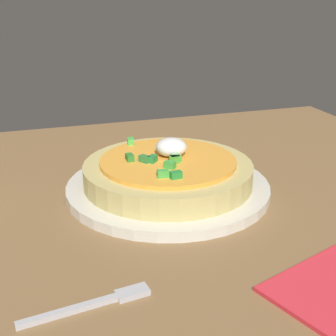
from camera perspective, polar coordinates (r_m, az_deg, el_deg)
dining_table at (r=53.79cm, az=-1.36°, el=-6.56°), size 91.36×77.09×2.11cm
plate at (r=58.34cm, az=0.00°, el=-2.39°), size 25.18×25.18×1.24cm
pizza at (r=57.51cm, az=0.00°, el=-0.38°), size 20.84×20.84×5.41cm
fork at (r=39.66cm, az=-8.60°, el=-15.98°), size 10.95×2.57×0.50cm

